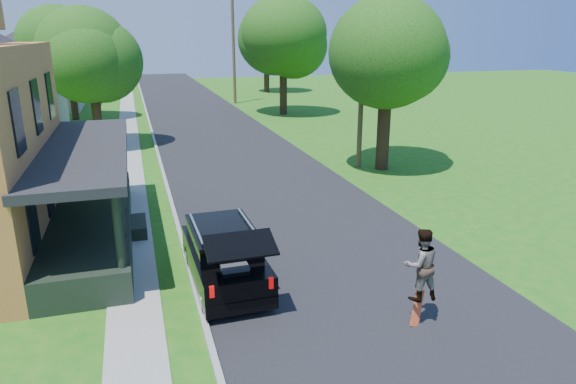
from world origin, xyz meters
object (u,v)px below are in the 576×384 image
object	(u,v)px
skateboarder	(421,264)
tree_right_near	(387,42)
black_suv	(225,256)
utility_pole_near	(363,65)

from	to	relation	value
skateboarder	tree_right_near	size ratio (longest dim) A/B	0.19
black_suv	tree_right_near	xyz separation A→B (m)	(9.70, 10.03, 5.31)
skateboarder	utility_pole_near	size ratio (longest dim) A/B	0.17
utility_pole_near	skateboarder	bearing A→B (deg)	-114.48
black_suv	skateboarder	distance (m)	5.17
black_suv	skateboarder	xyz separation A→B (m)	(3.90, -3.33, 0.71)
skateboarder	utility_pole_near	bearing A→B (deg)	-108.47
tree_right_near	black_suv	bearing A→B (deg)	-134.04
skateboarder	utility_pole_near	xyz separation A→B (m)	(4.87, 13.97, 3.54)
utility_pole_near	black_suv	bearing A→B (deg)	-134.74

